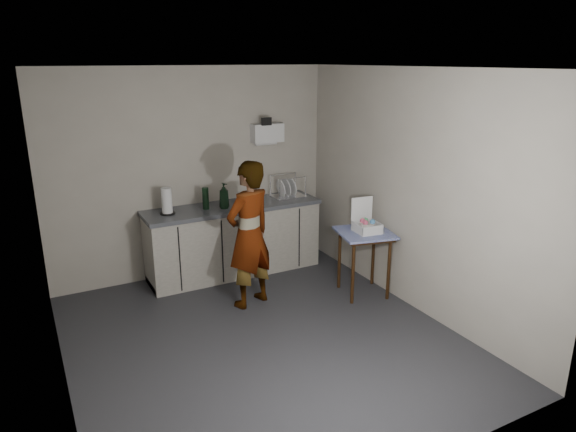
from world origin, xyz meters
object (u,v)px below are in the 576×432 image
soap_bottle (224,196)px  standing_man (249,235)px  bakery_box (366,225)px  side_table (365,240)px  dish_rack (287,192)px  soda_can (224,201)px  paper_towel (167,202)px  kitchen_counter (234,241)px  dark_bottle (206,198)px

soap_bottle → standing_man: bearing=-92.8°
soap_bottle → bakery_box: (1.26, -1.22, -0.21)m
side_table → standing_man: 1.35m
dish_rack → standing_man: bearing=-136.0°
standing_man → soap_bottle: 0.87m
soap_bottle → soda_can: 0.15m
soap_bottle → soda_can: soap_bottle is taller
dish_rack → paper_towel: bearing=-179.4°
soap_bottle → dish_rack: soap_bottle is taller
kitchen_counter → dish_rack: bearing=1.8°
side_table → soap_bottle: size_ratio=2.42×
side_table → dark_bottle: dark_bottle is taller
dark_bottle → paper_towel: size_ratio=0.86×
paper_towel → bakery_box: size_ratio=0.83×
side_table → bakery_box: (0.01, -0.00, 0.18)m
dark_bottle → dish_rack: bearing=1.5°
soda_can → kitchen_counter: bearing=-16.6°
kitchen_counter → bakery_box: 1.77m
dark_bottle → paper_towel: (-0.47, 0.01, 0.01)m
standing_man → paper_towel: (-0.64, 0.93, 0.23)m
dark_bottle → standing_man: bearing=-79.5°
side_table → soap_bottle: soap_bottle is taller
kitchen_counter → dark_bottle: bearing=-179.3°
soap_bottle → dish_rack: (0.94, 0.11, -0.09)m
standing_man → dark_bottle: (-0.17, 0.91, 0.22)m
soap_bottle → dark_bottle: soap_bottle is taller
side_table → dish_rack: (-0.31, 1.32, 0.31)m
paper_towel → bakery_box: 2.35m
side_table → standing_man: bearing=176.9°
bakery_box → kitchen_counter: bearing=137.1°
standing_man → soda_can: (0.08, 0.95, 0.15)m
side_table → paper_towel: bearing=159.3°
standing_man → bakery_box: bearing=144.0°
side_table → bakery_box: size_ratio=2.02×
kitchen_counter → side_table: size_ratio=2.91×
paper_towel → dish_rack: (1.62, 0.02, -0.08)m
standing_man → soap_bottle: standing_man is taller
soap_bottle → bakery_box: soap_bottle is taller
kitchen_counter → dish_rack: dish_rack is taller
soda_can → dish_rack: 0.89m
kitchen_counter → paper_towel: paper_towel is taller
dark_bottle → dish_rack: 1.15m
standing_man → dish_rack: 1.37m
side_table → soda_can: bearing=145.5°
paper_towel → dark_bottle: bearing=-1.4°
paper_towel → soap_bottle: bearing=-7.6°
paper_towel → bakery_box: (1.94, -1.31, -0.20)m
side_table → paper_towel: 2.36m
kitchen_counter → bakery_box: bearing=-49.5°
standing_man → bakery_box: standing_man is taller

